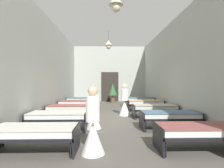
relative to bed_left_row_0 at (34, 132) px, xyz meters
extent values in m
cube|color=#59544C|center=(1.85, 3.80, -0.49)|extent=(6.39, 14.48, 0.10)
cube|color=#B2B7AD|center=(1.85, 10.84, 1.81)|extent=(6.19, 0.20, 4.51)
cube|color=#B2B7AD|center=(-1.15, 3.80, 1.81)|extent=(0.20, 13.88, 4.51)
cube|color=#B2B7AD|center=(4.84, 3.80, 1.81)|extent=(0.20, 13.88, 4.51)
cube|color=#2D2823|center=(1.85, 10.72, 0.76)|extent=(1.40, 0.06, 2.40)
cone|color=beige|center=(1.88, 1.37, 3.57)|extent=(0.44, 0.44, 0.28)
sphere|color=beige|center=(1.88, 1.37, 3.35)|extent=(0.28, 0.28, 0.28)
cylinder|color=brown|center=(1.70, 6.23, 3.79)|extent=(0.02, 0.02, 0.55)
cone|color=beige|center=(1.70, 6.23, 3.36)|extent=(0.44, 0.44, 0.28)
sphere|color=beige|center=(1.70, 6.23, 3.14)|extent=(0.28, 0.28, 0.28)
cylinder|color=black|center=(-0.87, 0.36, -0.27)|extent=(0.03, 0.03, 0.34)
cylinder|color=black|center=(0.87, -0.36, -0.27)|extent=(0.03, 0.03, 0.34)
cylinder|color=black|center=(0.87, 0.36, -0.27)|extent=(0.03, 0.03, 0.34)
cube|color=black|center=(0.00, 0.00, -0.06)|extent=(1.90, 0.84, 0.07)
cube|color=black|center=(0.93, 0.00, -0.15)|extent=(0.04, 0.84, 0.57)
cube|color=white|center=(0.00, 0.00, 0.04)|extent=(1.82, 0.78, 0.14)
cube|color=beige|center=(0.00, 0.00, 0.12)|extent=(1.86, 0.82, 0.02)
cylinder|color=black|center=(2.82, -0.36, -0.27)|extent=(0.03, 0.03, 0.34)
cylinder|color=black|center=(2.82, 0.36, -0.27)|extent=(0.03, 0.03, 0.34)
cube|color=black|center=(3.69, 0.00, -0.06)|extent=(1.90, 0.84, 0.07)
cube|color=black|center=(2.76, 0.00, -0.15)|extent=(0.04, 0.84, 0.57)
cube|color=white|center=(3.69, 0.00, 0.04)|extent=(1.82, 0.78, 0.14)
cube|color=#8C4C47|center=(3.69, 0.00, 0.12)|extent=(1.86, 0.82, 0.02)
cylinder|color=black|center=(-0.87, 1.54, -0.27)|extent=(0.03, 0.03, 0.34)
cylinder|color=black|center=(-0.87, 2.26, -0.27)|extent=(0.03, 0.03, 0.34)
cylinder|color=black|center=(0.87, 1.54, -0.27)|extent=(0.03, 0.03, 0.34)
cylinder|color=black|center=(0.87, 2.26, -0.27)|extent=(0.03, 0.03, 0.34)
cube|color=black|center=(0.00, 1.90, -0.06)|extent=(1.90, 0.84, 0.07)
cube|color=black|center=(-0.93, 1.90, -0.15)|extent=(0.04, 0.84, 0.57)
cube|color=black|center=(0.93, 1.90, -0.15)|extent=(0.04, 0.84, 0.57)
cube|color=white|center=(0.00, 1.90, 0.04)|extent=(1.82, 0.78, 0.14)
cube|color=beige|center=(0.00, 1.90, 0.12)|extent=(1.86, 0.82, 0.02)
cylinder|color=black|center=(2.82, 1.54, -0.27)|extent=(0.03, 0.03, 0.34)
cylinder|color=black|center=(2.82, 2.26, -0.27)|extent=(0.03, 0.03, 0.34)
cylinder|color=black|center=(4.56, 1.54, -0.27)|extent=(0.03, 0.03, 0.34)
cylinder|color=black|center=(4.56, 2.26, -0.27)|extent=(0.03, 0.03, 0.34)
cube|color=black|center=(3.69, 1.90, -0.06)|extent=(1.90, 0.84, 0.07)
cube|color=black|center=(2.76, 1.90, -0.15)|extent=(0.04, 0.84, 0.57)
cube|color=black|center=(4.62, 1.90, -0.15)|extent=(0.04, 0.84, 0.57)
cube|color=white|center=(3.69, 1.90, 0.04)|extent=(1.82, 0.78, 0.14)
cube|color=slate|center=(3.69, 1.90, 0.12)|extent=(1.86, 0.82, 0.02)
cylinder|color=black|center=(-0.87, 3.44, -0.27)|extent=(0.03, 0.03, 0.34)
cylinder|color=black|center=(-0.87, 4.16, -0.27)|extent=(0.03, 0.03, 0.34)
cylinder|color=black|center=(0.87, 3.44, -0.27)|extent=(0.03, 0.03, 0.34)
cylinder|color=black|center=(0.87, 4.16, -0.27)|extent=(0.03, 0.03, 0.34)
cube|color=black|center=(0.00, 3.80, -0.06)|extent=(1.90, 0.84, 0.07)
cube|color=black|center=(-0.93, 3.80, -0.15)|extent=(0.04, 0.84, 0.57)
cube|color=black|center=(0.93, 3.80, -0.15)|extent=(0.04, 0.84, 0.57)
cube|color=silver|center=(0.00, 3.80, 0.04)|extent=(1.82, 0.78, 0.14)
cube|color=#8C4C47|center=(0.00, 3.80, 0.12)|extent=(1.86, 0.82, 0.02)
cylinder|color=black|center=(2.82, 3.44, -0.27)|extent=(0.03, 0.03, 0.34)
cylinder|color=black|center=(2.82, 4.16, -0.27)|extent=(0.03, 0.03, 0.34)
cylinder|color=black|center=(4.56, 3.44, -0.27)|extent=(0.03, 0.03, 0.34)
cylinder|color=black|center=(4.56, 4.16, -0.27)|extent=(0.03, 0.03, 0.34)
cube|color=black|center=(3.69, 3.80, -0.06)|extent=(1.90, 0.84, 0.07)
cube|color=black|center=(2.76, 3.80, -0.15)|extent=(0.04, 0.84, 0.57)
cube|color=black|center=(4.62, 3.80, -0.15)|extent=(0.04, 0.84, 0.57)
cube|color=silver|center=(3.69, 3.80, 0.04)|extent=(1.82, 0.78, 0.14)
cube|color=#9E9E93|center=(3.69, 3.80, 0.12)|extent=(1.86, 0.82, 0.02)
cylinder|color=black|center=(-0.87, 5.34, -0.27)|extent=(0.03, 0.03, 0.34)
cylinder|color=black|center=(-0.87, 6.06, -0.27)|extent=(0.03, 0.03, 0.34)
cylinder|color=black|center=(0.87, 5.34, -0.27)|extent=(0.03, 0.03, 0.34)
cylinder|color=black|center=(0.87, 6.06, -0.27)|extent=(0.03, 0.03, 0.34)
cube|color=black|center=(0.00, 5.70, -0.06)|extent=(1.90, 0.84, 0.07)
cube|color=black|center=(-0.93, 5.70, -0.15)|extent=(0.04, 0.84, 0.57)
cube|color=black|center=(0.93, 5.70, -0.15)|extent=(0.04, 0.84, 0.57)
cube|color=white|center=(0.00, 5.70, 0.04)|extent=(1.82, 0.78, 0.14)
cube|color=#8C4C47|center=(0.00, 5.70, 0.12)|extent=(1.86, 0.82, 0.02)
cylinder|color=black|center=(2.82, 5.34, -0.27)|extent=(0.03, 0.03, 0.34)
cylinder|color=black|center=(2.82, 6.06, -0.27)|extent=(0.03, 0.03, 0.34)
cylinder|color=black|center=(4.56, 5.34, -0.27)|extent=(0.03, 0.03, 0.34)
cylinder|color=black|center=(4.56, 6.06, -0.27)|extent=(0.03, 0.03, 0.34)
cube|color=black|center=(3.69, 5.70, -0.06)|extent=(1.90, 0.84, 0.07)
cube|color=black|center=(2.76, 5.70, -0.15)|extent=(0.04, 0.84, 0.57)
cube|color=black|center=(4.62, 5.70, -0.15)|extent=(0.04, 0.84, 0.57)
cube|color=white|center=(3.69, 5.70, 0.04)|extent=(1.82, 0.78, 0.14)
cube|color=tan|center=(3.69, 5.70, 0.12)|extent=(1.86, 0.82, 0.02)
cylinder|color=black|center=(-0.87, 7.24, -0.27)|extent=(0.03, 0.03, 0.34)
cylinder|color=black|center=(-0.87, 7.96, -0.27)|extent=(0.03, 0.03, 0.34)
cylinder|color=black|center=(0.87, 7.24, -0.27)|extent=(0.03, 0.03, 0.34)
cylinder|color=black|center=(0.87, 7.96, -0.27)|extent=(0.03, 0.03, 0.34)
cube|color=black|center=(0.00, 7.60, -0.06)|extent=(1.90, 0.84, 0.07)
cube|color=black|center=(-0.93, 7.60, -0.15)|extent=(0.04, 0.84, 0.57)
cube|color=black|center=(0.93, 7.60, -0.15)|extent=(0.04, 0.84, 0.57)
cube|color=silver|center=(0.00, 7.60, 0.04)|extent=(1.82, 0.78, 0.14)
cube|color=slate|center=(0.00, 7.60, 0.12)|extent=(1.86, 0.82, 0.02)
cylinder|color=black|center=(2.82, 7.24, -0.27)|extent=(0.03, 0.03, 0.34)
cylinder|color=black|center=(2.82, 7.96, -0.27)|extent=(0.03, 0.03, 0.34)
cylinder|color=black|center=(4.56, 7.24, -0.27)|extent=(0.03, 0.03, 0.34)
cylinder|color=black|center=(4.56, 7.96, -0.27)|extent=(0.03, 0.03, 0.34)
cube|color=black|center=(3.69, 7.60, -0.06)|extent=(1.90, 0.84, 0.07)
cube|color=black|center=(2.76, 7.60, -0.15)|extent=(0.04, 0.84, 0.57)
cube|color=black|center=(4.62, 7.60, -0.15)|extent=(0.04, 0.84, 0.57)
cube|color=silver|center=(3.69, 7.60, 0.04)|extent=(1.82, 0.78, 0.14)
cube|color=slate|center=(3.69, 7.60, 0.12)|extent=(1.86, 0.82, 0.02)
cone|color=white|center=(2.43, 4.40, -0.09)|extent=(0.52, 0.52, 0.70)
cylinder|color=white|center=(2.43, 4.40, 0.54)|extent=(0.30, 0.30, 0.55)
sphere|color=beige|center=(2.43, 4.40, 0.92)|extent=(0.22, 0.22, 0.22)
cone|color=white|center=(2.43, 4.40, 1.00)|extent=(0.18, 0.18, 0.10)
cone|color=white|center=(1.16, 2.02, -0.09)|extent=(0.52, 0.52, 0.70)
cylinder|color=white|center=(1.16, 2.02, 0.54)|extent=(0.30, 0.30, 0.55)
sphere|color=#A87A5B|center=(1.16, 2.02, 0.92)|extent=(0.22, 0.22, 0.22)
cone|color=white|center=(1.16, 2.02, 1.00)|extent=(0.18, 0.18, 0.10)
cone|color=white|center=(1.30, -0.13, -0.09)|extent=(0.52, 0.52, 0.70)
cylinder|color=white|center=(1.30, -0.13, 0.54)|extent=(0.30, 0.30, 0.55)
sphere|color=beige|center=(1.30, -0.13, 0.92)|extent=(0.22, 0.22, 0.22)
cone|color=white|center=(1.30, -0.13, 1.00)|extent=(0.18, 0.18, 0.10)
cylinder|color=brown|center=(2.05, 9.67, -0.24)|extent=(0.33, 0.33, 0.39)
cylinder|color=brown|center=(2.05, 9.67, 0.05)|extent=(0.06, 0.06, 0.20)
cone|color=#2D6633|center=(2.05, 9.67, 0.58)|extent=(0.65, 0.65, 0.85)
camera|label=1|loc=(1.61, -4.02, 1.10)|focal=28.90mm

